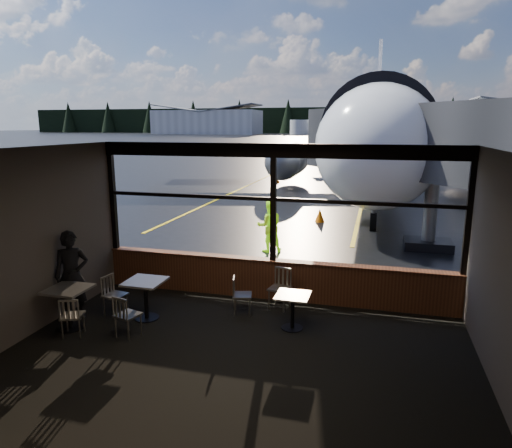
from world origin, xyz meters
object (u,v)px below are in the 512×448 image
at_px(passenger, 72,275).
at_px(ground_crew, 269,226).
at_px(cafe_table_mid, 146,300).
at_px(cone_wing, 277,179).
at_px(jet_bridge, 425,176).
at_px(cafe_table_near, 292,312).
at_px(chair_mid_s, 128,315).
at_px(chair_mid_w, 115,296).
at_px(cafe_table_left, 70,308).
at_px(chair_near_n, 280,289).
at_px(cone_nose, 320,215).
at_px(chair_left_s, 73,316).
at_px(chair_near_w, 242,295).
at_px(airliner, 379,93).

distance_m(passenger, ground_crew, 6.53).
relative_size(cafe_table_mid, cone_wing, 1.73).
xyz_separation_m(jet_bridge, cafe_table_near, (-2.88, -6.93, -1.99)).
distance_m(chair_mid_s, chair_mid_w, 1.12).
distance_m(cafe_table_near, cafe_table_left, 4.31).
xyz_separation_m(cafe_table_mid, chair_near_n, (2.51, 1.23, 0.03)).
bearing_deg(jet_bridge, ground_crew, -160.76).
xyz_separation_m(chair_mid_w, cone_wing, (-1.50, 22.64, -0.19)).
height_order(chair_near_n, ground_crew, ground_crew).
relative_size(jet_bridge, cone_nose, 19.66).
xyz_separation_m(cafe_table_near, cafe_table_left, (-4.17, -1.10, 0.06)).
bearing_deg(cafe_table_mid, jet_bridge, 51.08).
relative_size(chair_mid_s, chair_left_s, 1.04).
bearing_deg(jet_bridge, cafe_table_near, -112.56).
bearing_deg(ground_crew, cafe_table_mid, 56.66).
height_order(cafe_table_left, chair_near_w, cafe_table_left).
height_order(jet_bridge, cafe_table_left, jet_bridge).
bearing_deg(cone_nose, cafe_table_mid, -102.00).
relative_size(cafe_table_left, cone_wing, 1.75).
relative_size(chair_near_n, cone_wing, 1.86).
height_order(airliner, chair_left_s, airliner).
xyz_separation_m(cafe_table_near, chair_near_n, (-0.45, 0.93, 0.09)).
height_order(airliner, chair_mid_s, airliner).
xyz_separation_m(cafe_table_mid, cafe_table_left, (-1.21, -0.79, 0.00)).
bearing_deg(chair_left_s, cone_wing, 71.72).
xyz_separation_m(cafe_table_near, chair_mid_w, (-3.67, -0.29, 0.07)).
relative_size(cafe_table_near, cafe_table_mid, 0.86).
xyz_separation_m(cafe_table_mid, cone_nose, (2.22, 10.46, -0.14)).
bearing_deg(cafe_table_near, chair_left_s, -160.74).
bearing_deg(chair_near_w, jet_bridge, 134.16).
bearing_deg(cafe_table_near, cone_nose, 94.15).
height_order(chair_near_w, chair_near_n, chair_near_n).
height_order(ground_crew, cone_wing, ground_crew).
xyz_separation_m(cafe_table_left, chair_mid_w, (0.50, 0.80, 0.01)).
relative_size(chair_left_s, cone_wing, 1.69).
xyz_separation_m(jet_bridge, cone_wing, (-8.05, 15.42, -2.10)).
xyz_separation_m(chair_near_w, chair_near_n, (0.69, 0.48, 0.04)).
distance_m(cafe_table_mid, ground_crew, 5.78).
relative_size(cafe_table_near, cafe_table_left, 0.85).
bearing_deg(cafe_table_mid, cafe_table_near, 5.81).
relative_size(cafe_table_mid, ground_crew, 0.51).
relative_size(ground_crew, cone_wing, 3.43).
bearing_deg(cafe_table_near, chair_near_n, 115.99).
height_order(passenger, ground_crew, passenger).
relative_size(cafe_table_left, chair_mid_w, 0.98).
bearing_deg(cafe_table_left, chair_near_w, 27.09).
height_order(jet_bridge, ground_crew, jet_bridge).
distance_m(jet_bridge, chair_left_s, 10.89).
xyz_separation_m(airliner, ground_crew, (-2.99, -16.58, -5.01)).
height_order(airliner, cafe_table_near, airliner).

